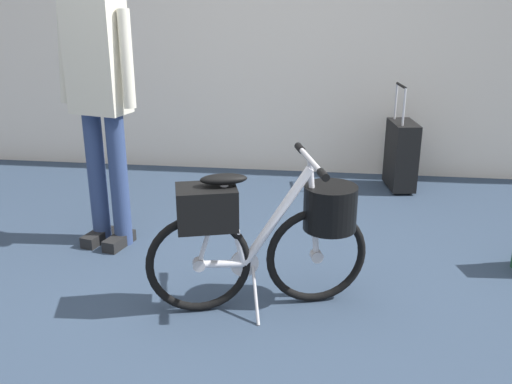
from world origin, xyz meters
The scene contains 5 objects.
ground_plane centered at (0.00, 0.00, 0.00)m, with size 8.35×8.35×0.00m, color #2D3D51.
back_wall centered at (0.00, 2.52, 1.35)m, with size 8.35×0.10×2.71m, color silver.
folding_bike_foreground centered at (0.10, 0.21, 0.41)m, with size 1.06×0.53×0.78m.
visitor_near_wall centered at (-0.95, 0.85, 0.98)m, with size 0.52×0.33×1.70m.
rolling_suitcase centered at (0.95, 2.11, 0.28)m, with size 0.23×0.38×0.83m.
Camera 1 is at (0.36, -2.30, 1.51)m, focal length 40.03 mm.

